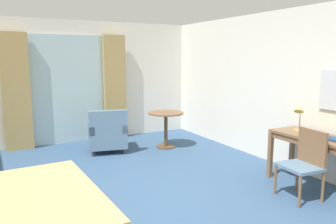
{
  "coord_description": "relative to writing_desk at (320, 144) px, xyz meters",
  "views": [
    {
      "loc": [
        -1.41,
        -3.36,
        1.78
      ],
      "look_at": [
        0.7,
        0.48,
        1.05
      ],
      "focal_mm": 35.26,
      "sensor_mm": 36.0,
      "label": 1
    }
  ],
  "objects": [
    {
      "name": "ground",
      "position": [
        -2.43,
        0.59,
        -0.69
      ],
      "size": [
        6.19,
        7.83,
        0.1
      ],
      "primitive_type": "cube",
      "color": "#38567A"
    },
    {
      "name": "wall_back",
      "position": [
        -2.43,
        4.24,
        0.63
      ],
      "size": [
        5.79,
        0.12,
        2.53
      ],
      "primitive_type": "cube",
      "color": "white",
      "rests_on": "ground"
    },
    {
      "name": "wall_right",
      "position": [
        0.4,
        0.59,
        0.63
      ],
      "size": [
        0.12,
        7.43,
        2.53
      ],
      "primitive_type": "cube",
      "color": "white",
      "rests_on": "ground"
    },
    {
      "name": "balcony_glass_door",
      "position": [
        -2.4,
        4.16,
        0.48
      ],
      "size": [
        1.52,
        0.02,
        2.23
      ],
      "primitive_type": "cube",
      "color": "silver",
      "rests_on": "ground"
    },
    {
      "name": "curtain_panel_left",
      "position": [
        -3.38,
        4.06,
        0.48
      ],
      "size": [
        0.51,
        0.1,
        2.24
      ],
      "primitive_type": "cube",
      "color": "tan",
      "rests_on": "ground"
    },
    {
      "name": "curtain_panel_right",
      "position": [
        -1.42,
        4.06,
        0.48
      ],
      "size": [
        0.48,
        0.1,
        2.24
      ],
      "primitive_type": "cube",
      "color": "tan",
      "rests_on": "ground"
    },
    {
      "name": "writing_desk",
      "position": [
        0.0,
        0.0,
        0.0
      ],
      "size": [
        0.52,
        1.35,
        0.73
      ],
      "color": "brown",
      "rests_on": "ground"
    },
    {
      "name": "desk_chair",
      "position": [
        -0.41,
        -0.1,
        -0.14
      ],
      "size": [
        0.46,
        0.51,
        0.88
      ],
      "color": "slate",
      "rests_on": "ground"
    },
    {
      "name": "desk_lamp",
      "position": [
        -0.04,
        0.34,
        0.36
      ],
      "size": [
        0.26,
        0.21,
        0.42
      ],
      "color": "tan",
      "rests_on": "writing_desk"
    },
    {
      "name": "closed_book",
      "position": [
        -0.02,
        -0.19,
        0.11
      ],
      "size": [
        0.2,
        0.28,
        0.03
      ],
      "primitive_type": "cube",
      "rotation": [
        0.0,
        0.0,
        0.05
      ],
      "color": "navy",
      "rests_on": "writing_desk"
    },
    {
      "name": "armchair_by_window",
      "position": [
        -1.92,
        3.12,
        -0.3
      ],
      "size": [
        0.83,
        0.85,
        0.83
      ],
      "color": "slate",
      "rests_on": "ground"
    },
    {
      "name": "round_cafe_table",
      "position": [
        -0.8,
        2.86,
        -0.11
      ],
      "size": [
        0.69,
        0.69,
        0.71
      ],
      "color": "brown",
      "rests_on": "ground"
    }
  ]
}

